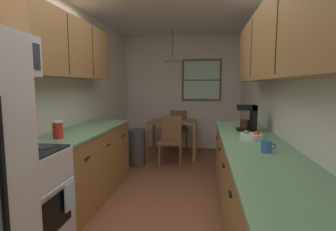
% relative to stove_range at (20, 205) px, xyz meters
% --- Properties ---
extents(ground_plane, '(12.00, 12.00, 0.00)m').
position_rel_stove_range_xyz_m(ground_plane, '(0.99, 1.53, -0.47)').
color(ground_plane, brown).
extents(wall_left, '(0.10, 9.00, 2.55)m').
position_rel_stove_range_xyz_m(wall_left, '(-0.36, 1.53, 0.80)').
color(wall_left, white).
rests_on(wall_left, ground).
extents(wall_right, '(0.10, 9.00, 2.55)m').
position_rel_stove_range_xyz_m(wall_right, '(2.34, 1.53, 0.80)').
color(wall_right, white).
rests_on(wall_right, ground).
extents(wall_back, '(4.40, 0.10, 2.55)m').
position_rel_stove_range_xyz_m(wall_back, '(0.99, 4.18, 0.80)').
color(wall_back, white).
rests_on(wall_back, ground).
extents(stove_range, '(0.66, 0.64, 1.10)m').
position_rel_stove_range_xyz_m(stove_range, '(0.00, 0.00, 0.00)').
color(stove_range, silver).
rests_on(stove_range, ground).
extents(counter_left, '(0.64, 1.85, 0.90)m').
position_rel_stove_range_xyz_m(counter_left, '(-0.01, 1.25, -0.02)').
color(counter_left, olive).
rests_on(counter_left, ground).
extents(upper_cabinets_left, '(0.33, 1.93, 0.70)m').
position_rel_stove_range_xyz_m(upper_cabinets_left, '(-0.15, 1.20, 1.42)').
color(upper_cabinets_left, olive).
extents(counter_right, '(0.64, 3.32, 0.90)m').
position_rel_stove_range_xyz_m(counter_right, '(1.99, 0.57, -0.02)').
color(counter_right, olive).
rests_on(counter_right, ground).
extents(upper_cabinets_right, '(0.33, 3.00, 0.66)m').
position_rel_stove_range_xyz_m(upper_cabinets_right, '(2.13, 0.52, 1.36)').
color(upper_cabinets_right, olive).
extents(dining_table, '(0.96, 0.75, 0.74)m').
position_rel_stove_range_xyz_m(dining_table, '(0.87, 3.32, 0.15)').
color(dining_table, olive).
rests_on(dining_table, ground).
extents(dining_chair_near, '(0.42, 0.42, 0.90)m').
position_rel_stove_range_xyz_m(dining_chair_near, '(0.91, 2.74, 0.03)').
color(dining_chair_near, brown).
rests_on(dining_chair_near, ground).
extents(dining_chair_far, '(0.40, 0.40, 0.90)m').
position_rel_stove_range_xyz_m(dining_chair_far, '(0.94, 3.91, 0.03)').
color(dining_chair_far, brown).
rests_on(dining_chair_far, ground).
extents(pendant_light, '(0.34, 0.34, 0.63)m').
position_rel_stove_range_xyz_m(pendant_light, '(0.87, 3.32, 1.50)').
color(pendant_light, black).
extents(back_window, '(0.87, 0.05, 0.92)m').
position_rel_stove_range_xyz_m(back_window, '(1.43, 4.11, 1.09)').
color(back_window, brown).
extents(trash_bin, '(0.31, 0.31, 0.66)m').
position_rel_stove_range_xyz_m(trash_bin, '(0.29, 2.67, -0.14)').
color(trash_bin, '#3F3F42').
rests_on(trash_bin, ground).
extents(storage_canister, '(0.10, 0.10, 0.18)m').
position_rel_stove_range_xyz_m(storage_canister, '(-0.01, 0.63, 0.52)').
color(storage_canister, red).
rests_on(storage_canister, counter_left).
extents(dish_towel, '(0.02, 0.16, 0.24)m').
position_rel_stove_range_xyz_m(dish_towel, '(0.35, 0.16, 0.03)').
color(dish_towel, silver).
extents(coffee_maker, '(0.22, 0.18, 0.31)m').
position_rel_stove_range_xyz_m(coffee_maker, '(2.04, 1.39, 0.59)').
color(coffee_maker, black).
rests_on(coffee_maker, counter_right).
extents(mug_by_coffeemaker, '(0.12, 0.08, 0.10)m').
position_rel_stove_range_xyz_m(mug_by_coffeemaker, '(2.01, 0.33, 0.48)').
color(mug_by_coffeemaker, '#335999').
rests_on(mug_by_coffeemaker, counter_right).
extents(mug_spare, '(0.12, 0.08, 0.09)m').
position_rel_stove_range_xyz_m(mug_spare, '(2.05, 1.78, 0.47)').
color(mug_spare, '#E5CC4C').
rests_on(mug_spare, counter_right).
extents(fruit_bowl, '(0.23, 0.23, 0.09)m').
position_rel_stove_range_xyz_m(fruit_bowl, '(1.98, 0.84, 0.46)').
color(fruit_bowl, silver).
rests_on(fruit_bowl, counter_right).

